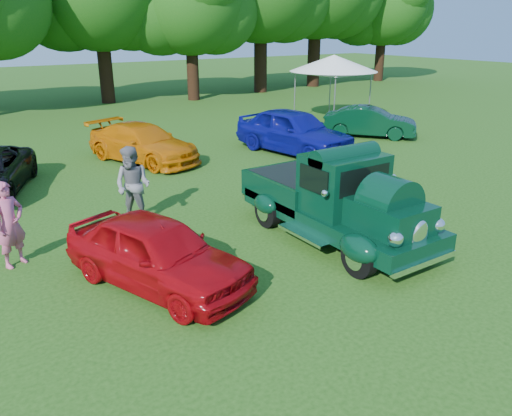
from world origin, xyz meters
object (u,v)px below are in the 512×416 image
back_car_orange (143,143)px  spectator_grey (133,186)px  hero_pickup (335,201)px  red_convertible (157,252)px  back_car_blue (294,131)px  canopy_tent (334,64)px  back_car_green (370,122)px  spectator_pink (10,224)px

back_car_orange → spectator_grey: size_ratio=2.39×
hero_pickup → back_car_orange: 9.02m
red_convertible → back_car_blue: 10.98m
red_convertible → spectator_grey: 3.39m
hero_pickup → canopy_tent: canopy_tent is taller
hero_pickup → back_car_blue: size_ratio=1.05×
hero_pickup → back_car_green: hero_pickup is taller
red_convertible → spectator_grey: size_ratio=2.04×
back_car_green → canopy_tent: bearing=33.6°
spectator_pink → red_convertible: bearing=-77.6°
spectator_pink → canopy_tent: 18.80m
back_car_orange → back_car_blue: bearing=-39.3°
back_car_green → hero_pickup: bearing=-179.0°
red_convertible → canopy_tent: canopy_tent is taller
canopy_tent → spectator_pink: bearing=-151.9°
hero_pickup → back_car_orange: bearing=96.7°
hero_pickup → back_car_orange: hero_pickup is taller
back_car_orange → back_car_blue: size_ratio=0.93×
hero_pickup → red_convertible: 4.31m
back_car_blue → canopy_tent: 7.54m
red_convertible → canopy_tent: bearing=17.9°
red_convertible → back_car_orange: 9.40m
spectator_grey → spectator_pink: bearing=-112.0°
canopy_tent → spectator_grey: bearing=-149.7°
hero_pickup → red_convertible: bearing=178.1°
back_car_blue → back_car_green: bearing=-3.7°
back_car_green → spectator_grey: bearing=159.0°
spectator_pink → hero_pickup: bearing=-50.4°
back_car_orange → back_car_blue: 5.67m
back_car_blue → canopy_tent: bearing=26.8°
red_convertible → back_car_blue: back_car_blue is taller
hero_pickup → canopy_tent: (10.09, 11.36, 1.97)m
back_car_orange → canopy_tent: bearing=-7.0°
hero_pickup → back_car_blue: 8.20m
red_convertible → spectator_pink: spectator_pink is taller
hero_pickup → spectator_grey: size_ratio=2.68×
back_car_green → spectator_pink: 16.08m
hero_pickup → spectator_grey: (-3.49, 3.42, 0.09)m
hero_pickup → back_car_blue: bearing=58.7°
back_car_green → back_car_blue: bearing=147.0°
spectator_grey → canopy_tent: canopy_tent is taller
hero_pickup → spectator_grey: bearing=135.6°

